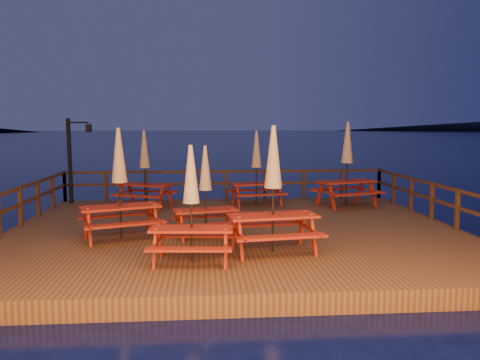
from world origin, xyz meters
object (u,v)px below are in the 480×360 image
Objects in this scene: lamp_post at (74,153)px; picnic_table_2 at (273,187)px; picnic_table_0 at (256,167)px; picnic_table_1 at (205,190)px.

lamp_post reaches higher than picnic_table_2.
picnic_table_0 is 4.76m from picnic_table_1.
picnic_table_2 reaches higher than picnic_table_1.
picnic_table_0 is 1.13× the size of picnic_table_1.
picnic_table_1 is at bearing -122.42° from picnic_table_0.
picnic_table_1 is 0.82× the size of picnic_table_2.
lamp_post is 6.47m from picnic_table_0.
lamp_post is 1.32× the size of picnic_table_1.
picnic_table_1 is (-1.77, -4.42, -0.16)m from picnic_table_0.
picnic_table_0 reaches higher than picnic_table_1.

